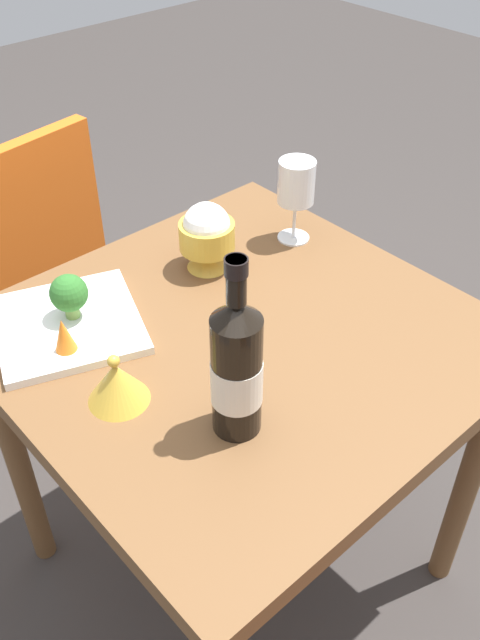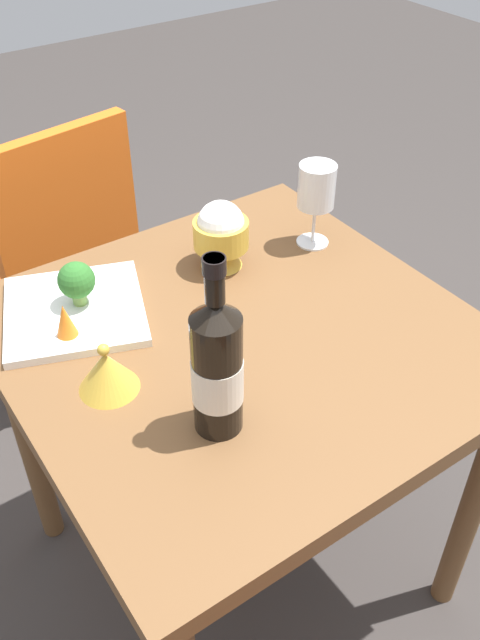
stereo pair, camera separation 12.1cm
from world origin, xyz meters
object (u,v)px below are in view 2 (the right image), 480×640
wine_glass (317,188)px  wine_bottle (217,367)px  rice_bowl_lid (107,371)px  broccoli_floret (77,281)px  chair_by_wall (57,236)px  carrot_garnish_left (65,320)px  rice_bowl (221,233)px  serving_plate (75,311)px

wine_glass → wine_bottle: bearing=125.5°
rice_bowl_lid → broccoli_floret: size_ratio=1.17×
chair_by_wall → carrot_garnish_left: 0.74m
chair_by_wall → rice_bowl: size_ratio=6.00×
wine_glass → serving_plate: 0.53m
rice_bowl → serving_plate: rice_bowl is taller
serving_plate → carrot_garnish_left: carrot_garnish_left is taller
rice_bowl_lid → carrot_garnish_left: (0.14, 0.01, 0.01)m
chair_by_wall → serving_plate: bearing=-115.6°
chair_by_wall → broccoli_floret: bearing=-114.3°
broccoli_floret → serving_plate: bearing=109.8°
wine_bottle → rice_bowl_lid: (0.17, 0.10, -0.08)m
chair_by_wall → wine_bottle: size_ratio=2.76×
serving_plate → rice_bowl_lid: bearing=171.1°
wine_glass → broccoli_floret: size_ratio=2.09×
serving_plate → carrot_garnish_left: bearing=148.4°
wine_glass → serving_plate: wine_glass is taller
broccoli_floret → wine_bottle: bearing=-171.8°
serving_plate → carrot_garnish_left: (-0.07, 0.04, 0.04)m
rice_bowl_lid → broccoli_floret: broccoli_floret is taller
wine_bottle → rice_bowl: size_ratio=2.17×
wine_glass → rice_bowl: (0.04, 0.20, -0.05)m
chair_by_wall → wine_glass: wine_glass is taller
broccoli_floret → carrot_garnish_left: size_ratio=1.34×
wine_glass → serving_plate: (0.06, 0.51, -0.12)m
chair_by_wall → broccoli_floret: (-0.59, 0.16, 0.27)m
rice_bowl → broccoli_floret: bearing=85.3°
wine_glass → rice_bowl: size_ratio=1.26×
serving_plate → broccoli_floret: 0.06m
wine_bottle → rice_bowl: (0.36, -0.24, -0.05)m
rice_bowl → rice_bowl_lid: rice_bowl is taller
wine_bottle → serving_plate: wine_bottle is taller
rice_bowl → rice_bowl_lid: size_ratio=1.42×
chair_by_wall → rice_bowl_lid: bearing=-113.6°
wine_glass → carrot_garnish_left: bearing=90.5°
chair_by_wall → wine_bottle: bearing=-105.2°
chair_by_wall → rice_bowl: rice_bowl is taller
rice_bowl_lid → carrot_garnish_left: size_ratio=1.56×
wine_bottle → carrot_garnish_left: wine_bottle is taller
wine_glass → rice_bowl: bearing=78.6°
carrot_garnish_left → wine_glass: bearing=-89.5°
chair_by_wall → wine_glass: size_ratio=4.75×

